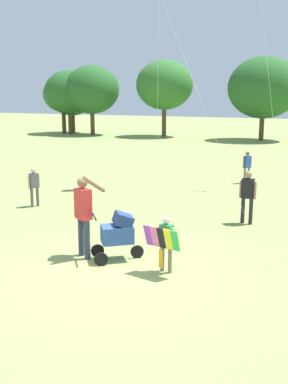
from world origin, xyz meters
TOP-DOWN VIEW (x-y plane):
  - ground_plane at (0.00, 0.00)m, footprint 120.00×120.00m
  - treeline_distant at (-6.26, 26.39)m, footprint 43.94×6.39m
  - child_with_butterfly_kite at (0.90, 0.41)m, footprint 0.76×0.41m
  - person_adult_flyer at (-0.97, 0.48)m, footprint 0.68×0.49m
  - stroller at (-0.24, 0.63)m, footprint 1.03×0.91m
  - person_sitting_far at (1.62, 4.41)m, footprint 0.46×0.22m
  - person_couple_left at (0.45, 9.98)m, footprint 0.30×0.33m
  - person_kid_running at (-4.68, 3.57)m, footprint 0.26×0.35m

SIDE VIEW (x-z plane):
  - ground_plane at x=0.00m, z-range 0.00..0.00m
  - stroller at x=-0.24m, z-range 0.09..1.12m
  - child_with_butterfly_kite at x=0.90m, z-range 0.11..1.22m
  - person_kid_running at x=-4.68m, z-range 0.11..1.31m
  - person_couple_left at x=0.45m, z-range 0.11..1.36m
  - person_sitting_far at x=1.62m, z-range 0.13..1.55m
  - person_adult_flyer at x=-0.97m, z-range 0.14..1.93m
  - treeline_distant at x=-6.26m, z-range 0.70..6.83m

